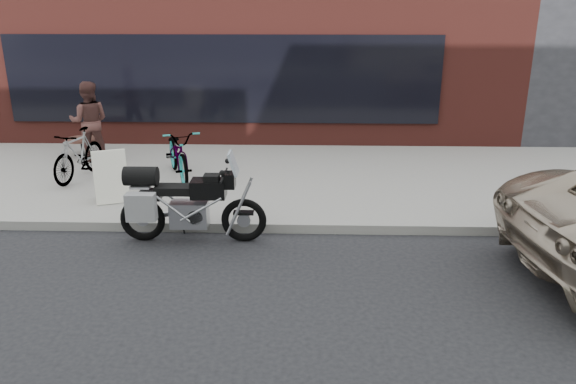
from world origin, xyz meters
TOP-DOWN VIEW (x-y plane):
  - near_sidewalk at (0.00, 7.00)m, footprint 44.00×6.00m
  - storefront at (-2.00, 13.98)m, footprint 14.00×10.07m
  - motorcycle at (-1.88, 3.68)m, footprint 2.19×0.72m
  - bicycle_front at (-2.50, 6.31)m, footprint 1.32×2.02m
  - bicycle_rear at (-4.41, 6.25)m, footprint 0.79×1.65m
  - sandwich_sign at (-3.41, 5.06)m, footprint 0.70×0.67m
  - cafe_table at (-5.00, 7.88)m, footprint 0.70×0.70m
  - cafe_patron_left at (-4.65, 7.58)m, footprint 0.93×0.78m

SIDE VIEW (x-z plane):
  - near_sidewalk at x=0.00m, z-range 0.00..0.15m
  - cafe_table at x=-5.00m, z-range 0.32..0.71m
  - sandwich_sign at x=-3.41m, z-range 0.15..1.03m
  - motorcycle at x=-1.88m, z-range -0.10..1.29m
  - bicycle_rear at x=-4.41m, z-range 0.15..1.11m
  - bicycle_front at x=-2.50m, z-range 0.15..1.15m
  - cafe_patron_left at x=-4.65m, z-range 0.15..1.84m
  - storefront at x=-2.00m, z-range 0.00..4.50m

